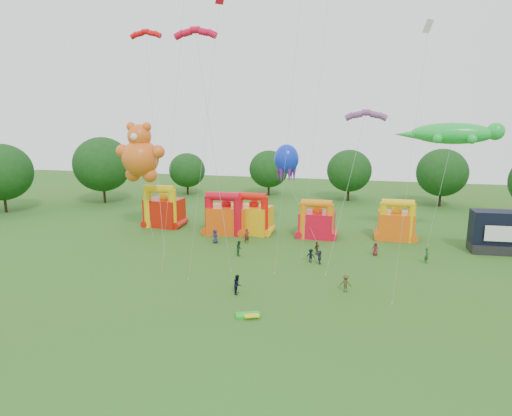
% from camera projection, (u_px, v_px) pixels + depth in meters
% --- Properties ---
extents(ground, '(160.00, 160.00, 0.00)m').
position_uv_depth(ground, '(233.00, 324.00, 36.74)').
color(ground, '#335A19').
rests_on(ground, ground).
extents(tree_ring, '(119.40, 121.45, 12.07)m').
position_uv_depth(tree_ring, '(220.00, 246.00, 36.22)').
color(tree_ring, '#352314').
rests_on(tree_ring, ground).
extents(bouncy_castle_0, '(5.47, 4.62, 6.33)m').
position_uv_depth(bouncy_castle_0, '(164.00, 210.00, 66.91)').
color(bouncy_castle_0, red).
rests_on(bouncy_castle_0, ground).
extents(bouncy_castle_1, '(5.84, 4.99, 6.03)m').
position_uv_depth(bouncy_castle_1, '(226.00, 217.00, 63.16)').
color(bouncy_castle_1, '#E74D0C').
rests_on(bouncy_castle_1, ground).
extents(bouncy_castle_2, '(5.13, 4.42, 5.93)m').
position_uv_depth(bouncy_castle_2, '(254.00, 217.00, 63.02)').
color(bouncy_castle_2, '#EDA60C').
rests_on(bouncy_castle_2, ground).
extents(bouncy_castle_3, '(4.75, 3.92, 5.37)m').
position_uv_depth(bouncy_castle_3, '(317.00, 222.00, 61.11)').
color(bouncy_castle_3, red).
rests_on(bouncy_castle_3, ground).
extents(bouncy_castle_4, '(4.58, 3.69, 5.61)m').
position_uv_depth(bouncy_castle_4, '(396.00, 223.00, 60.21)').
color(bouncy_castle_4, '#EE5B0C').
rests_on(bouncy_castle_4, ground).
extents(stage_trailer, '(8.04, 3.35, 5.11)m').
position_uv_depth(stage_trailer, '(506.00, 233.00, 54.46)').
color(stage_trailer, black).
rests_on(stage_trailer, ground).
extents(teddy_bear_kite, '(7.05, 5.80, 15.33)m').
position_uv_depth(teddy_bear_kite, '(142.00, 171.00, 61.92)').
color(teddy_bear_kite, orange).
rests_on(teddy_bear_kite, ground).
extents(gecko_kite, '(13.15, 5.79, 15.42)m').
position_uv_depth(gecko_kite, '(446.00, 166.00, 57.46)').
color(gecko_kite, green).
rests_on(gecko_kite, ground).
extents(octopus_kite, '(7.47, 10.63, 12.12)m').
position_uv_depth(octopus_kite, '(299.00, 202.00, 62.55)').
color(octopus_kite, '#0E2DD3').
rests_on(octopus_kite, ground).
extents(parafoil_kites, '(32.04, 13.42, 27.56)m').
position_uv_depth(parafoil_kites, '(195.00, 150.00, 53.29)').
color(parafoil_kites, red).
rests_on(parafoil_kites, ground).
extents(diamond_kites, '(26.04, 17.84, 36.73)m').
position_uv_depth(diamond_kites, '(271.00, 120.00, 46.95)').
color(diamond_kites, red).
rests_on(diamond_kites, ground).
extents(folded_kite_bundle, '(2.22, 1.64, 0.31)m').
position_uv_depth(folded_kite_bundle, '(248.00, 315.00, 37.90)').
color(folded_kite_bundle, green).
rests_on(folded_kite_bundle, ground).
extents(spectator_0, '(1.04, 0.87, 1.82)m').
position_uv_depth(spectator_0, '(215.00, 236.00, 58.66)').
color(spectator_0, '#23263A').
rests_on(spectator_0, ground).
extents(spectator_1, '(0.83, 0.78, 1.91)m').
position_uv_depth(spectator_1, '(247.00, 236.00, 58.64)').
color(spectator_1, '#572219').
rests_on(spectator_1, ground).
extents(spectator_2, '(0.86, 1.01, 1.81)m').
position_uv_depth(spectator_2, '(239.00, 248.00, 53.66)').
color(spectator_2, '#183C1F').
rests_on(spectator_2, ground).
extents(spectator_3, '(1.13, 0.85, 1.56)m').
position_uv_depth(spectator_3, '(311.00, 256.00, 51.32)').
color(spectator_3, black).
rests_on(spectator_3, ground).
extents(spectator_4, '(0.80, 0.97, 1.55)m').
position_uv_depth(spectator_4, '(317.00, 248.00, 54.12)').
color(spectator_4, '#383016').
rests_on(spectator_4, ground).
extents(spectator_5, '(0.82, 1.51, 1.55)m').
position_uv_depth(spectator_5, '(319.00, 257.00, 50.82)').
color(spectator_5, '#25293F').
rests_on(spectator_5, ground).
extents(spectator_6, '(0.81, 0.56, 1.57)m').
position_uv_depth(spectator_6, '(375.00, 249.00, 53.71)').
color(spectator_6, maroon).
rests_on(spectator_6, ground).
extents(spectator_7, '(0.68, 0.78, 1.79)m').
position_uv_depth(spectator_7, '(427.00, 255.00, 50.99)').
color(spectator_7, '#1C4722').
rests_on(spectator_7, ground).
extents(spectator_8, '(0.78, 0.96, 1.86)m').
position_uv_depth(spectator_8, '(238.00, 284.00, 42.50)').
color(spectator_8, black).
rests_on(spectator_8, ground).
extents(spectator_9, '(1.13, 0.72, 1.67)m').
position_uv_depth(spectator_9, '(346.00, 283.00, 42.98)').
color(spectator_9, '#403519').
rests_on(spectator_9, ground).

